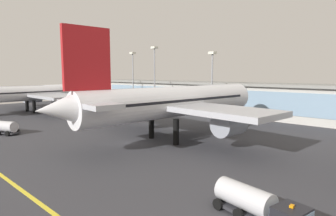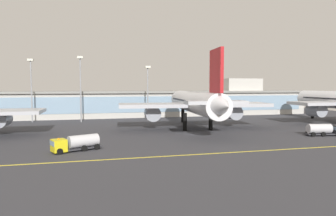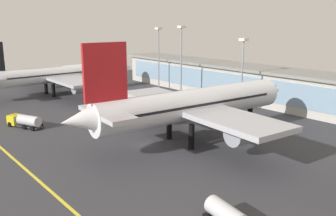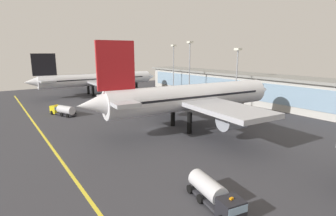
{
  "view_description": "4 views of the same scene",
  "coord_description": "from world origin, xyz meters",
  "px_view_note": "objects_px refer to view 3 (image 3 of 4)",
  "views": [
    {
      "loc": [
        41.35,
        -33.18,
        13.17
      ],
      "look_at": [
        6.59,
        4.08,
        6.92
      ],
      "focal_mm": 30.38,
      "sensor_mm": 36.0,
      "label": 1
    },
    {
      "loc": [
        -24.35,
        -72.08,
        11.93
      ],
      "look_at": [
        -4.15,
        7.72,
        6.15
      ],
      "focal_mm": 32.59,
      "sensor_mm": 36.0,
      "label": 2
    },
    {
      "loc": [
        54.65,
        -39.8,
        23.82
      ],
      "look_at": [
        0.04,
        5.81,
        6.53
      ],
      "focal_mm": 39.15,
      "sensor_mm": 36.0,
      "label": 3
    },
    {
      "loc": [
        50.63,
        -30.64,
        18.0
      ],
      "look_at": [
        1.33,
        3.76,
        5.02
      ],
      "focal_mm": 27.77,
      "sensor_mm": 36.0,
      "label": 4
    }
  ],
  "objects_px": {
    "airliner_near_right": "(193,105)",
    "apron_light_mast_centre": "(159,49)",
    "airliner_near_left": "(59,75)",
    "fuel_tanker_truck": "(24,121)",
    "apron_light_mast_east": "(243,63)",
    "apron_light_mast_west": "(181,51)"
  },
  "relations": [
    {
      "from": "airliner_near_right",
      "to": "apron_light_mast_centre",
      "type": "distance_m",
      "value": 56.33
    },
    {
      "from": "airliner_near_left",
      "to": "fuel_tanker_truck",
      "type": "bearing_deg",
      "value": -124.83
    },
    {
      "from": "apron_light_mast_east",
      "to": "fuel_tanker_truck",
      "type": "bearing_deg",
      "value": -115.07
    },
    {
      "from": "airliner_near_left",
      "to": "apron_light_mast_centre",
      "type": "relative_size",
      "value": 2.67
    },
    {
      "from": "fuel_tanker_truck",
      "to": "apron_light_mast_east",
      "type": "bearing_deg",
      "value": -138.29
    },
    {
      "from": "airliner_near_right",
      "to": "apron_light_mast_west",
      "type": "distance_m",
      "value": 41.16
    },
    {
      "from": "airliner_near_right",
      "to": "apron_light_mast_east",
      "type": "xyz_separation_m",
      "value": [
        -8.76,
        25.77,
        5.58
      ]
    },
    {
      "from": "airliner_near_left",
      "to": "airliner_near_right",
      "type": "bearing_deg",
      "value": -88.83
    },
    {
      "from": "apron_light_mast_east",
      "to": "airliner_near_left",
      "type": "bearing_deg",
      "value": -153.9
    },
    {
      "from": "apron_light_mast_centre",
      "to": "apron_light_mast_west",
      "type": "bearing_deg",
      "value": -14.0
    },
    {
      "from": "airliner_near_left",
      "to": "apron_light_mast_east",
      "type": "relative_size",
      "value": 2.94
    },
    {
      "from": "airliner_near_left",
      "to": "fuel_tanker_truck",
      "type": "xyz_separation_m",
      "value": [
        30.92,
        -22.12,
        -4.86
      ]
    },
    {
      "from": "apron_light_mast_centre",
      "to": "airliner_near_left",
      "type": "bearing_deg",
      "value": -116.22
    },
    {
      "from": "airliner_near_right",
      "to": "apron_light_mast_west",
      "type": "xyz_separation_m",
      "value": [
        -31.68,
        25.3,
        7.16
      ]
    },
    {
      "from": "airliner_near_left",
      "to": "apron_light_mast_east",
      "type": "height_order",
      "value": "apron_light_mast_east"
    },
    {
      "from": "apron_light_mast_centre",
      "to": "apron_light_mast_east",
      "type": "bearing_deg",
      "value": -5.17
    },
    {
      "from": "fuel_tanker_truck",
      "to": "apron_light_mast_centre",
      "type": "distance_m",
      "value": 55.8
    },
    {
      "from": "fuel_tanker_truck",
      "to": "apron_light_mast_west",
      "type": "bearing_deg",
      "value": -112.87
    },
    {
      "from": "fuel_tanker_truck",
      "to": "apron_light_mast_west",
      "type": "distance_m",
      "value": 49.63
    },
    {
      "from": "apron_light_mast_west",
      "to": "apron_light_mast_centre",
      "type": "height_order",
      "value": "apron_light_mast_west"
    },
    {
      "from": "airliner_near_left",
      "to": "apron_light_mast_west",
      "type": "relative_size",
      "value": 2.56
    },
    {
      "from": "apron_light_mast_centre",
      "to": "apron_light_mast_east",
      "type": "height_order",
      "value": "apron_light_mast_centre"
    }
  ]
}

